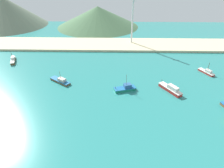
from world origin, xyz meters
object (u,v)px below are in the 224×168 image
fishing_boat_0 (61,81)px  fishing_boat_3 (13,60)px  fishing_boat_6 (171,89)px  radio_tower (132,18)px  fishing_boat_4 (207,72)px  fishing_boat_8 (126,88)px

fishing_boat_0 → fishing_boat_3: (-30.60, 20.84, 0.16)m
fishing_boat_6 → radio_tower: (-12.15, 56.06, 15.13)m
fishing_boat_0 → fishing_boat_4: size_ratio=1.23×
fishing_boat_0 → fishing_boat_8: size_ratio=1.10×
fishing_boat_4 → fishing_boat_6: 25.92m
fishing_boat_8 → fishing_boat_0: bearing=168.7°
fishing_boat_3 → fishing_boat_4: bearing=-6.5°
fishing_boat_4 → fishing_boat_0: bearing=-171.6°
fishing_boat_3 → radio_tower: (64.06, 29.17, 15.30)m
fishing_boat_3 → fishing_boat_4: size_ratio=1.23×
fishing_boat_0 → fishing_boat_3: size_ratio=1.00×
fishing_boat_3 → fishing_boat_4: fishing_boat_4 is taller
fishing_boat_8 → radio_tower: (5.78, 55.53, 15.31)m
fishing_boat_6 → fishing_boat_8: 17.94m
fishing_boat_3 → radio_tower: 72.03m
fishing_boat_3 → fishing_boat_4: (96.76, -11.10, -0.16)m
fishing_boat_3 → fishing_boat_8: (58.28, -26.36, -0.01)m
fishing_boat_3 → fishing_boat_8: bearing=-24.3°
fishing_boat_0 → radio_tower: (33.46, 50.02, 15.46)m
fishing_boat_3 → fishing_boat_8: size_ratio=1.10×
fishing_boat_3 → radio_tower: radio_tower is taller
fishing_boat_6 → fishing_boat_8: size_ratio=1.14×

